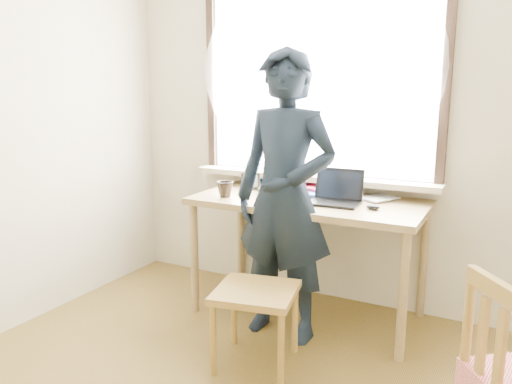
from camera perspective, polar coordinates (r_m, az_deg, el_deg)
The scene contains 12 objects.
room_shell at distance 2.01m, azimuth -6.93°, elevation 13.72°, with size 3.52×4.02×2.61m.
desk at distance 3.42m, azimuth 6.03°, elevation -2.19°, with size 1.55×0.78×0.83m.
laptop at distance 3.29m, azimuth 9.17°, elevation -0.36°, with size 0.33×0.27×0.22m.
mug_white at distance 3.60m, azimuth 4.17°, elevation 0.68°, with size 0.11×0.11×0.09m, color white.
mug_dark at distance 3.44m, azimuth -3.57°, elevation 0.31°, with size 0.12×0.12×0.11m, color black.
mouse at distance 3.16m, azimuth 13.24°, elevation -1.68°, with size 0.08×0.06×0.03m, color black.
desk_clutter at distance 3.70m, azimuth 2.90°, elevation 0.69°, with size 0.86×0.49×0.05m.
book_a at distance 3.74m, azimuth 0.78°, elevation 0.62°, with size 0.18×0.24×0.02m, color white.
book_b at distance 3.50m, azimuth 12.78°, elevation -0.48°, with size 0.17×0.24×0.02m, color white.
picture_frame at distance 3.69m, azimuth -0.64°, elevation 1.14°, with size 0.13×0.07×0.11m.
work_chair at distance 2.89m, azimuth -0.04°, elevation -12.31°, with size 0.52×0.51×0.46m.
person at distance 3.09m, azimuth 3.34°, elevation -0.60°, with size 0.66×0.43×1.81m, color black.
Camera 1 is at (1.12, -1.45, 1.56)m, focal length 35.00 mm.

